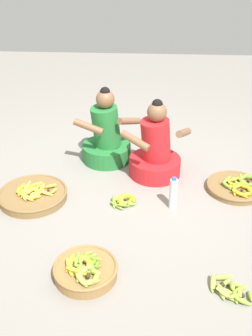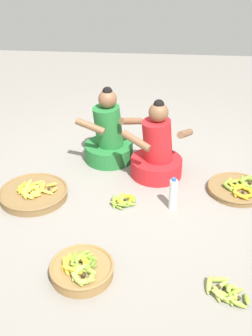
{
  "view_description": "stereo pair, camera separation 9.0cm",
  "coord_description": "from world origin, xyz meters",
  "px_view_note": "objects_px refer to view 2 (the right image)",
  "views": [
    {
      "loc": [
        0.19,
        -3.3,
        2.17
      ],
      "look_at": [
        0.0,
        -0.2,
        0.35
      ],
      "focal_mm": 43.72,
      "sensor_mm": 36.0,
      "label": 1
    },
    {
      "loc": [
        0.28,
        -3.3,
        2.17
      ],
      "look_at": [
        0.0,
        -0.2,
        0.35
      ],
      "focal_mm": 43.72,
      "sensor_mm": 36.0,
      "label": 2
    }
  ],
  "objects_px": {
    "water_bottle": "(173,194)",
    "vendor_woman_front": "(157,152)",
    "banana_basket_back_center": "(82,269)",
    "loose_bananas_back_right": "(226,291)",
    "vendor_woman_behind": "(109,137)",
    "loose_bananas_mid_right": "(125,201)",
    "banana_basket_front_left": "(34,193)",
    "banana_basket_mid_left": "(237,188)"
  },
  "relations": [
    {
      "from": "banana_basket_front_left",
      "to": "loose_bananas_back_right",
      "type": "distance_m",
      "value": 1.94
    },
    {
      "from": "vendor_woman_front",
      "to": "vendor_woman_behind",
      "type": "bearing_deg",
      "value": 152.41
    },
    {
      "from": "banana_basket_front_left",
      "to": "loose_bananas_back_right",
      "type": "height_order",
      "value": "banana_basket_front_left"
    },
    {
      "from": "water_bottle",
      "to": "loose_bananas_back_right",
      "type": "bearing_deg",
      "value": -69.83
    },
    {
      "from": "banana_basket_mid_left",
      "to": "vendor_woman_front",
      "type": "bearing_deg",
      "value": 161.96
    },
    {
      "from": "banana_basket_back_center",
      "to": "loose_bananas_back_right",
      "type": "distance_m",
      "value": 1.02
    },
    {
      "from": "banana_basket_front_left",
      "to": "banana_basket_back_center",
      "type": "bearing_deg",
      "value": -56.27
    },
    {
      "from": "water_bottle",
      "to": "banana_basket_back_center",
      "type": "bearing_deg",
      "value": -126.18
    },
    {
      "from": "vendor_woman_front",
      "to": "loose_bananas_mid_right",
      "type": "relative_size",
      "value": 3.11
    },
    {
      "from": "banana_basket_back_center",
      "to": "banana_basket_mid_left",
      "type": "height_order",
      "value": "banana_basket_back_center"
    },
    {
      "from": "loose_bananas_mid_right",
      "to": "water_bottle",
      "type": "height_order",
      "value": "water_bottle"
    },
    {
      "from": "loose_bananas_back_right",
      "to": "loose_bananas_mid_right",
      "type": "xyz_separation_m",
      "value": [
        -0.79,
        1.02,
        -0.0
      ]
    },
    {
      "from": "vendor_woman_behind",
      "to": "banana_basket_mid_left",
      "type": "distance_m",
      "value": 1.42
    },
    {
      "from": "vendor_woman_behind",
      "to": "banana_basket_front_left",
      "type": "xyz_separation_m",
      "value": [
        -0.61,
        -0.79,
        -0.21
      ]
    },
    {
      "from": "banana_basket_mid_left",
      "to": "loose_bananas_back_right",
      "type": "relative_size",
      "value": 1.9
    },
    {
      "from": "water_bottle",
      "to": "vendor_woman_front",
      "type": "bearing_deg",
      "value": 105.68
    },
    {
      "from": "banana_basket_front_left",
      "to": "loose_bananas_mid_right",
      "type": "xyz_separation_m",
      "value": [
        0.85,
        -0.02,
        -0.02
      ]
    },
    {
      "from": "banana_basket_back_center",
      "to": "water_bottle",
      "type": "relative_size",
      "value": 1.49
    },
    {
      "from": "banana_basket_mid_left",
      "to": "loose_bananas_mid_right",
      "type": "distance_m",
      "value": 1.09
    },
    {
      "from": "water_bottle",
      "to": "banana_basket_front_left",
      "type": "bearing_deg",
      "value": 177.68
    },
    {
      "from": "banana_basket_back_center",
      "to": "banana_basket_mid_left",
      "type": "relative_size",
      "value": 0.85
    },
    {
      "from": "vendor_woman_front",
      "to": "banana_basket_front_left",
      "type": "bearing_deg",
      "value": -155.07
    },
    {
      "from": "loose_bananas_back_right",
      "to": "vendor_woman_front",
      "type": "bearing_deg",
      "value": 108.53
    },
    {
      "from": "vendor_woman_front",
      "to": "loose_bananas_mid_right",
      "type": "xyz_separation_m",
      "value": [
        -0.27,
        -0.54,
        -0.23
      ]
    },
    {
      "from": "vendor_woman_front",
      "to": "vendor_woman_behind",
      "type": "distance_m",
      "value": 0.59
    },
    {
      "from": "banana_basket_back_center",
      "to": "loose_bananas_back_right",
      "type": "height_order",
      "value": "banana_basket_back_center"
    },
    {
      "from": "vendor_woman_behind",
      "to": "loose_bananas_back_right",
      "type": "xyz_separation_m",
      "value": [
        1.04,
        -1.83,
        -0.23
      ]
    },
    {
      "from": "banana_basket_front_left",
      "to": "banana_basket_mid_left",
      "type": "distance_m",
      "value": 1.92
    },
    {
      "from": "vendor_woman_front",
      "to": "banana_basket_back_center",
      "type": "xyz_separation_m",
      "value": [
        -0.49,
        -1.47,
        -0.2
      ]
    },
    {
      "from": "banana_basket_front_left",
      "to": "banana_basket_back_center",
      "type": "relative_size",
      "value": 1.36
    },
    {
      "from": "banana_basket_mid_left",
      "to": "water_bottle",
      "type": "distance_m",
      "value": 0.7
    },
    {
      "from": "banana_basket_front_left",
      "to": "banana_basket_mid_left",
      "type": "relative_size",
      "value": 1.16
    },
    {
      "from": "banana_basket_back_center",
      "to": "banana_basket_mid_left",
      "type": "distance_m",
      "value": 1.76
    },
    {
      "from": "vendor_woman_behind",
      "to": "banana_basket_front_left",
      "type": "bearing_deg",
      "value": -127.31
    },
    {
      "from": "vendor_woman_front",
      "to": "banana_basket_mid_left",
      "type": "height_order",
      "value": "vendor_woman_front"
    },
    {
      "from": "vendor_woman_behind",
      "to": "loose_bananas_back_right",
      "type": "relative_size",
      "value": 2.83
    },
    {
      "from": "banana_basket_back_center",
      "to": "loose_bananas_back_right",
      "type": "relative_size",
      "value": 1.62
    },
    {
      "from": "vendor_woman_front",
      "to": "water_bottle",
      "type": "bearing_deg",
      "value": -74.32
    },
    {
      "from": "loose_bananas_back_right",
      "to": "banana_basket_mid_left",
      "type": "bearing_deg",
      "value": 78.83
    },
    {
      "from": "banana_basket_back_center",
      "to": "banana_basket_mid_left",
      "type": "bearing_deg",
      "value": 43.72
    },
    {
      "from": "banana_basket_front_left",
      "to": "banana_basket_mid_left",
      "type": "xyz_separation_m",
      "value": [
        1.9,
        0.27,
        -0.01
      ]
    },
    {
      "from": "banana_basket_front_left",
      "to": "banana_basket_mid_left",
      "type": "height_order",
      "value": "banana_basket_front_left"
    }
  ]
}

